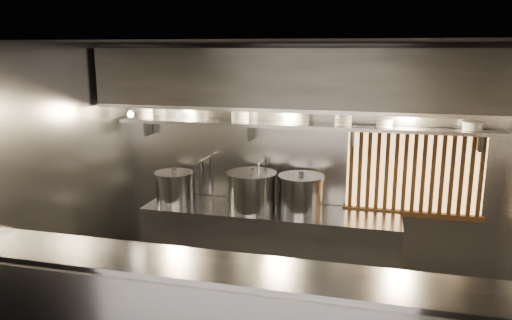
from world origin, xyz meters
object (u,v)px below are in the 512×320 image
at_px(pendant_bulb, 289,120).
at_px(stock_pot_right, 252,191).
at_px(heat_lamp, 129,109).
at_px(stock_pot_left, 174,187).
at_px(stock_pot_mid, 301,193).

bearing_deg(pendant_bulb, stock_pot_right, -167.49).
distance_m(heat_lamp, stock_pot_left, 1.10).
height_order(pendant_bulb, stock_pot_right, pendant_bulb).
bearing_deg(stock_pot_left, stock_pot_right, -2.32).
bearing_deg(heat_lamp, stock_pot_left, 37.21).
relative_size(heat_lamp, pendant_bulb, 1.87).
height_order(heat_lamp, pendant_bulb, heat_lamp).
bearing_deg(stock_pot_right, heat_lamp, -169.44).
xyz_separation_m(stock_pot_left, stock_pot_right, (0.99, -0.04, 0.03)).
distance_m(heat_lamp, pendant_bulb, 1.83).
bearing_deg(pendant_bulb, stock_pot_mid, -11.52).
height_order(stock_pot_left, stock_pot_mid, stock_pot_mid).
bearing_deg(stock_pot_right, stock_pot_mid, 5.91).
distance_m(stock_pot_left, stock_pot_right, 0.99).
distance_m(pendant_bulb, stock_pot_left, 1.65).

